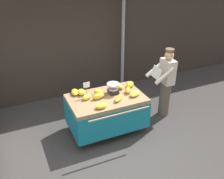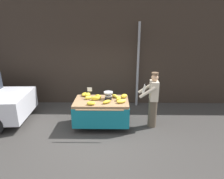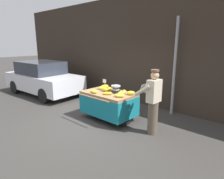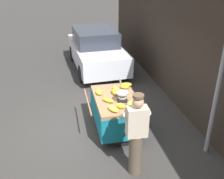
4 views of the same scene
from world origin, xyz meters
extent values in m
plane|color=#383533|center=(0.00, 0.00, 0.00)|extent=(60.00, 60.00, 0.00)
cube|color=#332821|center=(0.00, 2.78, 2.05)|extent=(16.00, 0.24, 4.10)
cylinder|color=gray|center=(1.43, 2.44, 1.57)|extent=(0.09, 0.09, 3.14)
cube|color=#93704C|center=(0.17, 0.68, 0.83)|extent=(1.61, 1.00, 0.08)
cylinder|color=black|center=(-0.55, 0.68, 0.38)|extent=(0.05, 0.76, 0.76)
cylinder|color=#B7B7BC|center=(-0.58, 0.68, 0.38)|extent=(0.01, 0.14, 0.14)
cylinder|color=black|center=(0.90, 0.68, 0.38)|extent=(0.05, 0.76, 0.76)
cylinder|color=#B7B7BC|center=(0.93, 0.68, 0.38)|extent=(0.01, 0.14, 0.14)
cylinder|color=#4C4742|center=(0.17, 1.10, 0.39)|extent=(0.05, 0.05, 0.79)
cube|color=#147284|center=(0.17, 0.18, 0.49)|extent=(1.61, 0.02, 0.60)
cube|color=#147284|center=(0.17, 1.18, 0.49)|extent=(1.61, 0.02, 0.60)
cube|color=#147284|center=(-0.63, 0.68, 0.49)|extent=(0.02, 1.00, 0.60)
cube|color=#147284|center=(0.98, 0.68, 0.49)|extent=(0.02, 1.00, 0.60)
cylinder|color=#93704C|center=(0.17, 0.00, 0.85)|extent=(1.29, 0.04, 0.04)
cube|color=black|center=(0.38, 0.78, 0.91)|extent=(0.20, 0.20, 0.09)
cylinder|color=#B7B7BC|center=(0.38, 0.78, 1.01)|extent=(0.02, 0.02, 0.11)
cylinder|color=#B7B7BC|center=(0.38, 0.78, 1.08)|extent=(0.28, 0.28, 0.04)
cylinder|color=#B7B7BC|center=(0.38, 0.78, 0.98)|extent=(0.21, 0.21, 0.03)
cylinder|color=#997A51|center=(-0.19, 0.87, 0.98)|extent=(0.01, 0.01, 0.22)
cube|color=white|center=(-0.19, 0.87, 1.15)|extent=(0.14, 0.01, 0.12)
ellipsoid|color=gold|center=(0.07, 0.82, 0.93)|extent=(0.27, 0.27, 0.13)
ellipsoid|color=gold|center=(-0.39, 1.09, 0.91)|extent=(0.20, 0.30, 0.10)
ellipsoid|color=gold|center=(-0.01, 0.68, 0.93)|extent=(0.28, 0.13, 0.13)
ellipsoid|color=yellow|center=(0.76, 0.49, 0.92)|extent=(0.34, 0.28, 0.10)
ellipsoid|color=yellow|center=(0.86, 0.90, 0.93)|extent=(0.27, 0.27, 0.12)
ellipsoid|color=yellow|center=(0.58, 0.93, 0.92)|extent=(0.25, 0.27, 0.10)
ellipsoid|color=gold|center=(0.34, 0.45, 0.91)|extent=(0.29, 0.28, 0.09)
ellipsoid|color=yellow|center=(-0.28, 1.00, 0.93)|extent=(0.20, 0.24, 0.12)
ellipsoid|color=yellow|center=(-0.23, 0.76, 0.92)|extent=(0.23, 0.18, 0.11)
ellipsoid|color=yellow|center=(0.68, 0.66, 0.93)|extent=(0.20, 0.23, 0.12)
ellipsoid|color=yellow|center=(-0.09, 0.32, 0.92)|extent=(0.25, 0.17, 0.10)
cylinder|color=brown|center=(1.73, 0.71, 0.44)|extent=(0.26, 0.26, 0.88)
cube|color=beige|center=(1.73, 0.71, 1.17)|extent=(0.25, 0.39, 0.58)
sphere|color=tan|center=(1.73, 0.71, 1.56)|extent=(0.21, 0.21, 0.21)
cylinder|color=brown|center=(1.73, 0.71, 1.69)|extent=(0.20, 0.20, 0.05)
cylinder|color=beige|center=(1.51, 0.51, 1.18)|extent=(0.48, 0.11, 0.37)
cylinder|color=beige|center=(1.52, 0.93, 1.18)|extent=(0.48, 0.11, 0.37)
cube|color=silver|center=(1.43, 0.72, 1.19)|extent=(0.11, 0.34, 0.25)
cylinder|color=black|center=(-2.97, 1.72, 0.30)|extent=(0.61, 0.22, 0.60)
camera|label=1|loc=(-1.65, -3.66, 3.53)|focal=40.69mm
camera|label=2|loc=(0.57, -4.75, 2.96)|focal=31.20mm
camera|label=3|loc=(4.17, -3.56, 2.38)|focal=31.39mm
camera|label=4|loc=(5.44, -0.54, 3.69)|focal=41.21mm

